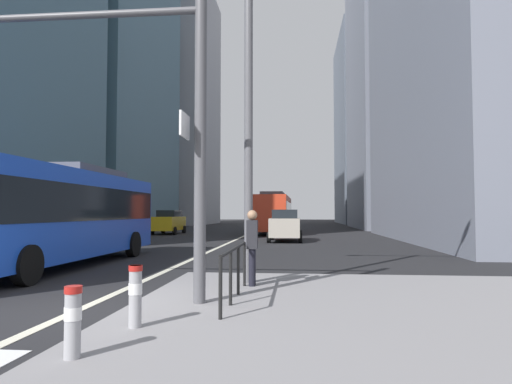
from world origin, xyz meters
name	(u,v)px	position (x,y,z in m)	size (l,w,h in m)	color
ground_plane	(235,240)	(0.00, 20.00, 0.00)	(160.00, 160.00, 0.00)	black
median_island	(400,326)	(5.50, -1.00, 0.07)	(9.00, 10.00, 0.15)	gray
lane_centre_line	(251,233)	(0.00, 30.00, 0.01)	(0.20, 80.00, 0.01)	beige
office_tower_left_mid	(103,55)	(-16.00, 35.13, 18.00)	(11.16, 18.68, 36.00)	slate
office_tower_left_far	(166,106)	(-16.00, 57.11, 18.06)	(13.92, 16.82, 36.13)	#9E9EA3
office_tower_right_far	(379,130)	(17.00, 63.47, 15.04)	(12.64, 18.39, 30.08)	slate
city_bus_blue_oncoming	(59,211)	(-3.78, 5.84, 1.84)	(2.73, 10.94, 3.40)	blue
city_bus_red_receding	(274,212)	(2.01, 29.70, 1.84)	(2.85, 11.68, 3.40)	red
car_oncoming_mid	(169,222)	(-6.57, 27.46, 0.99)	(2.06, 4.40, 1.94)	gold
car_receding_near	(285,225)	(3.23, 19.20, 0.99)	(2.06, 4.28, 1.94)	#B2A899
car_receding_far	(288,217)	(2.59, 58.00, 0.99)	(2.13, 4.49, 1.94)	silver
traffic_signal_gantry	(78,87)	(-0.14, 0.02, 4.15)	(6.95, 0.65, 6.00)	#515156
street_lamp_post	(249,65)	(2.84, 2.38, 5.28)	(5.50, 0.32, 8.00)	#56565B
bollard_left	(73,318)	(1.46, -3.06, 0.60)	(0.20, 0.20, 0.80)	#99999E
bollard_right	(135,293)	(1.67, -1.70, 0.64)	(0.20, 0.20, 0.88)	#99999E
pedestrian_railing	(235,263)	(2.80, 0.40, 0.84)	(0.06, 3.12, 0.98)	black
pedestrian_waiting	(252,244)	(2.97, 1.99, 1.08)	(0.26, 0.39, 1.69)	black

